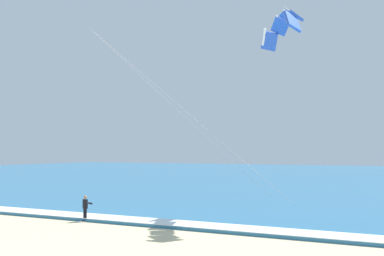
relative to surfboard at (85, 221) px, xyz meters
The scene contains 5 objects.
sea 60.04m from the surfboard, 86.08° to the left, with size 200.00×120.00×0.20m, color teal.
surf_foam 4.21m from the surfboard, 12.28° to the left, with size 200.00×2.02×0.04m, color white.
surfboard is the anchor object (origin of this frame).
kitesurfer 0.91m from the surfboard, 66.12° to the left, with size 0.66×0.65×1.69m.
kite_primary 19.10m from the surfboard, 32.34° to the left, with size 13.34×9.42×13.35m.
Camera 1 is at (14.90, -11.32, 4.60)m, focal length 41.38 mm.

